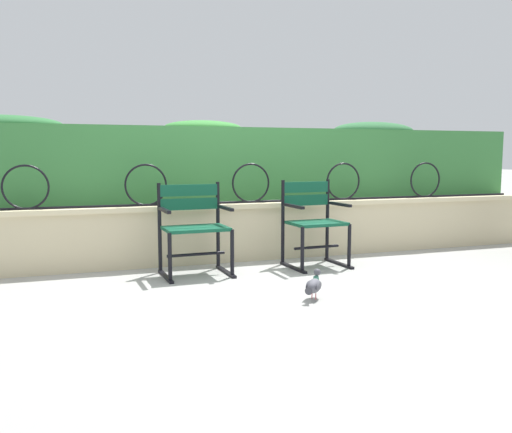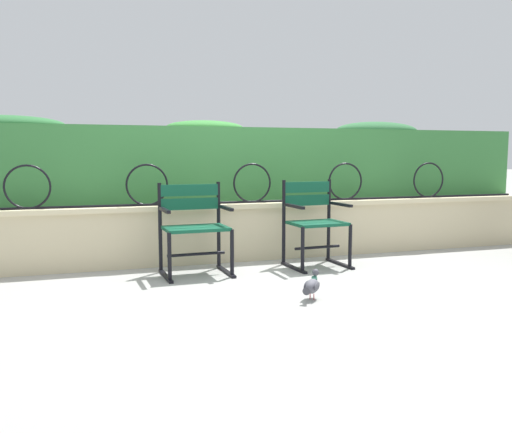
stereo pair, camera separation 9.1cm
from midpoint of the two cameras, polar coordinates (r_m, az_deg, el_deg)
ground_plane at (r=4.99m, az=0.89°, el=-6.41°), size 60.00×60.00×0.00m
stone_wall at (r=5.78m, az=-2.07°, el=-1.51°), size 7.73×0.41×0.61m
iron_arch_fence at (r=5.59m, az=-4.75°, el=3.12°), size 7.18×0.02×0.42m
hedge_row at (r=6.15m, az=-3.34°, el=5.86°), size 7.57×0.54×0.91m
park_chair_left at (r=5.09m, az=-6.05°, el=-0.88°), size 0.63×0.54×0.85m
park_chair_right at (r=5.47m, az=6.62°, el=-0.41°), size 0.59×0.55×0.86m
pigeon_near_chairs at (r=4.24m, az=6.53°, el=-7.24°), size 0.22×0.24×0.22m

